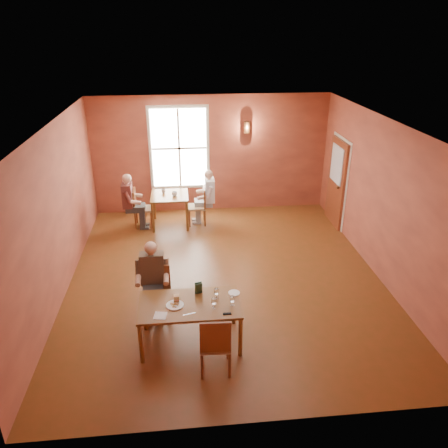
{
  "coord_description": "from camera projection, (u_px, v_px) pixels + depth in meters",
  "views": [
    {
      "loc": [
        -0.78,
        -7.37,
        4.55
      ],
      "look_at": [
        0.0,
        0.2,
        1.05
      ],
      "focal_mm": 35.0,
      "sensor_mm": 36.0,
      "label": 1
    }
  ],
  "objects": [
    {
      "name": "knife",
      "position": [
        189.0,
        314.0,
        6.32
      ],
      "size": [
        0.19,
        0.06,
        0.0
      ],
      "primitive_type": "cube",
      "rotation": [
        0.0,
        0.0,
        0.23
      ],
      "color": "white",
      "rests_on": "main_table"
    },
    {
      "name": "side_plate",
      "position": [
        234.0,
        293.0,
        6.81
      ],
      "size": [
        0.2,
        0.2,
        0.01
      ],
      "primitive_type": "cylinder",
      "rotation": [
        0.0,
        0.0,
        0.1
      ],
      "color": "white",
      "rests_on": "main_table"
    },
    {
      "name": "diner_main",
      "position": [
        158.0,
        287.0,
        7.1
      ],
      "size": [
        0.51,
        0.51,
        1.29
      ],
      "primitive_type": null,
      "rotation": [
        0.0,
        0.0,
        3.14
      ],
      "color": "#3E2B21",
      "rests_on": "ground"
    },
    {
      "name": "wall_left",
      "position": [
        57.0,
        213.0,
        7.72
      ],
      "size": [
        0.04,
        7.0,
        3.0
      ],
      "primitive_type": "cube",
      "color": "brown",
      "rests_on": "ground"
    },
    {
      "name": "ceiling",
      "position": [
        225.0,
        124.0,
        7.38
      ],
      "size": [
        6.0,
        7.0,
        0.04
      ],
      "primitive_type": "cube",
      "color": "white",
      "rests_on": "wall_back"
    },
    {
      "name": "chair_diner_maroon",
      "position": [
        143.0,
        208.0,
        10.6
      ],
      "size": [
        0.42,
        0.42,
        0.95
      ],
      "primitive_type": null,
      "rotation": [
        0.0,
        0.0,
        -1.57
      ],
      "color": "brown",
      "rests_on": "ground"
    },
    {
      "name": "goblet_a",
      "position": [
        216.0,
        293.0,
        6.66
      ],
      "size": [
        0.08,
        0.08,
        0.18
      ],
      "primitive_type": null,
      "rotation": [
        0.0,
        0.0,
        -0.07
      ],
      "color": "white",
      "rests_on": "main_table"
    },
    {
      "name": "wall_sconce",
      "position": [
        247.0,
        127.0,
        10.87
      ],
      "size": [
        0.16,
        0.16,
        0.28
      ],
      "primitive_type": "cylinder",
      "color": "brown",
      "rests_on": "wall_back"
    },
    {
      "name": "second_table",
      "position": [
        170.0,
        210.0,
        10.69
      ],
      "size": [
        0.89,
        0.89,
        0.79
      ],
      "primitive_type": null,
      "color": "brown",
      "rests_on": "ground"
    },
    {
      "name": "wall_front",
      "position": [
        258.0,
        326.0,
        4.84
      ],
      "size": [
        6.0,
        0.04,
        3.0
      ],
      "primitive_type": "cube",
      "color": "brown",
      "rests_on": "ground"
    },
    {
      "name": "chair_empty",
      "position": [
        215.0,
        342.0,
        6.13
      ],
      "size": [
        0.44,
        0.44,
        0.96
      ],
      "primitive_type": null,
      "rotation": [
        0.0,
        0.0,
        -0.05
      ],
      "color": "#3F2816",
      "rests_on": "ground"
    },
    {
      "name": "menu_stand",
      "position": [
        199.0,
        288.0,
        6.78
      ],
      "size": [
        0.12,
        0.09,
        0.19
      ],
      "primitive_type": "cube",
      "rotation": [
        0.0,
        0.0,
        0.28
      ],
      "color": "#1C3521",
      "rests_on": "main_table"
    },
    {
      "name": "chair_diner_main",
      "position": [
        158.0,
        295.0,
        7.21
      ],
      "size": [
        0.41,
        0.41,
        0.92
      ],
      "primitive_type": null,
      "rotation": [
        0.0,
        0.0,
        3.14
      ],
      "color": "brown",
      "rests_on": "ground"
    },
    {
      "name": "diner_maroon",
      "position": [
        141.0,
        201.0,
        10.52
      ],
      "size": [
        0.53,
        0.53,
        1.33
      ],
      "primitive_type": null,
      "rotation": [
        0.0,
        0.0,
        -1.57
      ],
      "color": "maroon",
      "rests_on": "ground"
    },
    {
      "name": "goblet_b",
      "position": [
        232.0,
        301.0,
        6.48
      ],
      "size": [
        0.08,
        0.08,
        0.17
      ],
      "primitive_type": null,
      "rotation": [
        0.0,
        0.0,
        -0.22
      ],
      "color": "white",
      "rests_on": "main_table"
    },
    {
      "name": "window",
      "position": [
        179.0,
        148.0,
        10.96
      ],
      "size": [
        1.36,
        0.1,
        1.96
      ],
      "primitive_type": "cube",
      "color": "white",
      "rests_on": "wall_back"
    },
    {
      "name": "sandwich",
      "position": [
        177.0,
        299.0,
        6.58
      ],
      "size": [
        0.08,
        0.08,
        0.1
      ],
      "primitive_type": "cube",
      "rotation": [
        0.0,
        0.0,
        0.02
      ],
      "color": "tan",
      "rests_on": "main_table"
    },
    {
      "name": "wall_back",
      "position": [
        211.0,
        155.0,
        11.17
      ],
      "size": [
        6.0,
        0.04,
        3.0
      ],
      "primitive_type": "cube",
      "color": "brown",
      "rests_on": "ground"
    },
    {
      "name": "plate_food",
      "position": [
        175.0,
        305.0,
        6.5
      ],
      "size": [
        0.34,
        0.34,
        0.03
      ],
      "primitive_type": "cylinder",
      "rotation": [
        0.0,
        0.0,
        -0.31
      ],
      "color": "silver",
      "rests_on": "main_table"
    },
    {
      "name": "door",
      "position": [
        336.0,
        183.0,
        10.54
      ],
      "size": [
        0.12,
        1.04,
        2.1
      ],
      "primitive_type": "cube",
      "color": "maroon",
      "rests_on": "ground"
    },
    {
      "name": "napkin",
      "position": [
        160.0,
        316.0,
        6.28
      ],
      "size": [
        0.21,
        0.21,
        0.01
      ],
      "primitive_type": "cube",
      "rotation": [
        0.0,
        0.0,
        -0.16
      ],
      "color": "white",
      "rests_on": "main_table"
    },
    {
      "name": "sunglasses",
      "position": [
        227.0,
        314.0,
        6.32
      ],
      "size": [
        0.12,
        0.04,
        0.01
      ],
      "primitive_type": "cube",
      "rotation": [
        0.0,
        0.0,
        -0.02
      ],
      "color": "black",
      "rests_on": "main_table"
    },
    {
      "name": "goblet_c",
      "position": [
        214.0,
        303.0,
        6.43
      ],
      "size": [
        0.07,
        0.07,
        0.18
      ],
      "primitive_type": null,
      "rotation": [
        0.0,
        0.0,
        -0.02
      ],
      "color": "white",
      "rests_on": "main_table"
    },
    {
      "name": "ground",
      "position": [
        225.0,
        276.0,
        8.63
      ],
      "size": [
        6.0,
        7.0,
        0.01
      ],
      "primitive_type": "cube",
      "color": "brown",
      "rests_on": "ground"
    },
    {
      "name": "chair_diner_white",
      "position": [
        197.0,
        206.0,
        10.72
      ],
      "size": [
        0.42,
        0.42,
        0.94
      ],
      "primitive_type": null,
      "rotation": [
        0.0,
        0.0,
        1.57
      ],
      "color": "#3B200C",
      "rests_on": "ground"
    },
    {
      "name": "wall_right",
      "position": [
        382.0,
        200.0,
        8.28
      ],
      "size": [
        0.04,
        7.0,
        3.0
      ],
      "primitive_type": "cube",
      "color": "brown",
      "rests_on": "ground"
    },
    {
      "name": "main_table",
      "position": [
        190.0,
        323.0,
        6.71
      ],
      "size": [
        1.53,
        0.86,
        0.72
      ],
      "primitive_type": null,
      "color": "brown",
      "rests_on": "ground"
    },
    {
      "name": "cup_b",
      "position": [
        163.0,
        191.0,
        10.62
      ],
      "size": [
        0.11,
        0.11,
        0.09
      ],
      "primitive_type": "imported",
      "rotation": [
        0.0,
        0.0,
        0.11
      ],
      "color": "white",
      "rests_on": "second_table"
    },
    {
      "name": "diner_white",
      "position": [
        198.0,
        199.0,
        10.65
      ],
      "size": [
        0.52,
        0.52,
        1.3
      ],
      "primitive_type": null,
      "rotation": [
        0.0,
        0.0,
        1.57
      ],
      "color": "silver",
      "rests_on": "ground"
    },
    {
      "name": "cup_a",
      "position": [
        175.0,
        194.0,
        10.45
      ],
      "size": [
        0.14,
        0.14,
        0.1
      ],
      "primitive_type": "imported",
      "rotation": [
        0.0,
        0.0,
        -0.06
      ],
      "color": "silver",
      "rests_on": "second_table"
    }
  ]
}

